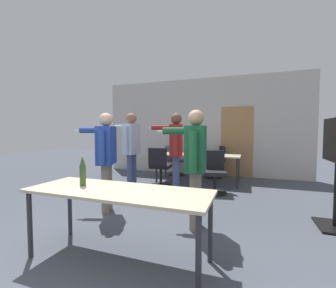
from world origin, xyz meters
TOP-DOWN VIEW (x-y plane):
  - ground_plane at (0.00, 0.00)m, footprint 24.00×24.00m
  - back_wall at (0.03, 5.39)m, footprint 6.25×0.12m
  - conference_table_near at (0.19, 0.45)m, footprint 1.92×0.68m
  - conference_table_far at (0.17, 4.25)m, footprint 2.16×0.82m
  - person_left_plaid at (0.02, 2.85)m, footprint 0.86×0.62m
  - person_near_casual at (0.75, 1.48)m, footprint 0.80×0.67m
  - person_far_watching at (-0.98, 2.80)m, footprint 0.77×0.61m
  - person_right_polo at (-0.79, 1.61)m, footprint 0.87×0.60m
  - office_chair_mid_tucked at (0.55, 5.00)m, footprint 0.65×0.61m
  - office_chair_far_left at (-0.57, 3.46)m, footprint 0.52×0.57m
  - office_chair_far_right at (0.75, 3.39)m, footprint 0.54×0.59m
  - office_chair_near_pushed at (-0.65, 4.90)m, footprint 0.59×0.64m
  - beer_bottle at (-0.27, 0.47)m, footprint 0.07×0.07m
  - drink_cup at (-0.00, 4.14)m, footprint 0.08×0.08m

SIDE VIEW (x-z plane):
  - ground_plane at x=0.00m, z-range 0.00..0.00m
  - office_chair_near_pushed at x=-0.65m, z-range -0.04..0.87m
  - office_chair_far_right at x=0.75m, z-range -0.04..0.87m
  - office_chair_mid_tucked at x=0.55m, z-range -0.03..0.87m
  - office_chair_far_left at x=-0.57m, z-range -0.03..0.92m
  - conference_table_near at x=0.19m, z-range 0.30..1.03m
  - conference_table_far at x=0.17m, z-range 0.31..1.04m
  - drink_cup at x=0.00m, z-range 0.73..0.83m
  - beer_bottle at x=-0.27m, z-range 0.72..1.06m
  - person_near_casual at x=0.75m, z-range 0.16..1.78m
  - person_right_polo at x=-0.79m, z-range 0.17..1.79m
  - person_left_plaid at x=0.02m, z-range 0.18..1.87m
  - person_far_watching at x=-0.98m, z-range 0.19..1.91m
  - back_wall at x=0.03m, z-range -0.01..2.93m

